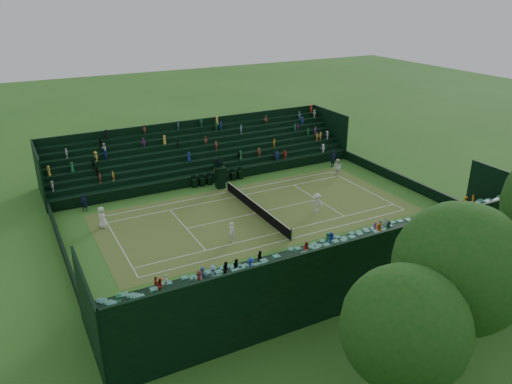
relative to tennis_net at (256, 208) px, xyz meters
The scene contains 17 objects.
ground 0.53m from the tennis_net, ahead, with size 160.00×160.00×0.00m, color #2C6821.
court_surface 0.52m from the tennis_net, ahead, with size 12.97×26.77×0.01m, color #3E7D29.
perimeter_wall_north 15.89m from the tennis_net, 90.00° to the left, with size 17.17×0.20×1.00m, color black.
perimeter_wall_south 15.89m from the tennis_net, 90.00° to the right, with size 17.17×0.20×1.00m, color black.
perimeter_wall_east 8.49m from the tennis_net, ahead, with size 0.20×31.77×1.00m, color black.
perimeter_wall_west 8.49m from the tennis_net, behind, with size 0.20×31.77×1.00m, color black.
north_grandstand 12.70m from the tennis_net, ahead, with size 6.60×32.00×4.90m.
south_grandstand 12.70m from the tennis_net, behind, with size 6.60×32.00×4.90m.
tennis_net is the anchor object (origin of this frame).
umpire_chair 6.94m from the tennis_net, behind, with size 1.01×1.01×3.18m.
courtside_chairs 8.23m from the tennis_net, behind, with size 0.53×5.50×1.14m.
player_near_west 12.81m from the tennis_net, 105.40° to the right, with size 0.89×0.58×1.82m, color white.
player_near_east 5.56m from the tennis_net, 47.30° to the right, with size 0.61×0.40×1.68m, color white.
player_far_west 12.55m from the tennis_net, 110.00° to the left, with size 0.88×0.68×1.81m, color white.
player_far_east 5.31m from the tennis_net, 65.54° to the left, with size 1.12×0.64×1.73m, color white.
line_judge_north 14.81m from the tennis_net, 117.63° to the left, with size 0.68×0.44×1.85m, color black.
line_judge_south 15.00m from the tennis_net, 119.73° to the right, with size 0.57×0.38×1.58m, color black.
Camera 1 is at (34.76, -18.31, 18.23)m, focal length 35.00 mm.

